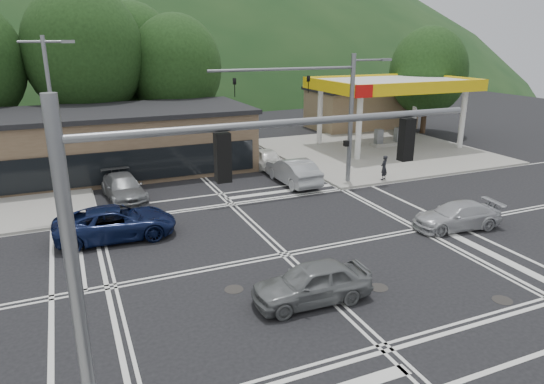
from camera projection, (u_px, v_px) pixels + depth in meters
name	position (u px, v px, depth m)	size (l,w,h in m)	color
ground	(285.00, 255.00, 20.78)	(120.00, 120.00, 0.00)	black
sidewalk_ne	(375.00, 151.00, 39.53)	(16.00, 16.00, 0.15)	gray
gas_station_canopy	(392.00, 87.00, 39.64)	(12.32, 8.34, 5.75)	silver
convenience_store	(360.00, 109.00, 49.61)	(10.00, 6.00, 3.80)	#846B4F
commercial_row	(68.00, 147.00, 32.04)	(24.00, 8.00, 4.00)	brown
hill_north	(102.00, 83.00, 99.56)	(252.00, 126.00, 140.00)	#193819
tree_n_b	(84.00, 53.00, 37.16)	(9.00, 9.00, 12.98)	#382619
tree_n_c	(176.00, 68.00, 40.19)	(7.60, 7.60, 10.87)	#382619
tree_n_e	(131.00, 59.00, 42.37)	(8.40, 8.40, 11.98)	#382619
tree_ne	(428.00, 72.00, 45.54)	(7.20, 7.20, 9.99)	#382619
streetlight_nw	(55.00, 119.00, 23.95)	(2.50, 0.25, 9.00)	slate
signal_mast_ne	(334.00, 104.00, 29.03)	(11.65, 0.30, 8.00)	slate
signal_mast_sw	(168.00, 235.00, 9.65)	(9.14, 0.28, 8.00)	slate
car_blue_west	(116.00, 223.00, 22.29)	(2.50, 5.43, 1.51)	#0E173D
car_grey_center	(312.00, 283.00, 16.89)	(1.71, 4.26, 1.45)	slate
car_silver_east	(457.00, 216.00, 23.51)	(1.78, 4.37, 1.27)	#ADAFB5
car_queue_a	(293.00, 171.00, 30.70)	(1.73, 4.96, 1.63)	#A2A6A9
car_queue_b	(265.00, 157.00, 34.66)	(1.68, 4.17, 1.42)	white
car_northbound	(124.00, 188.00, 27.63)	(1.97, 4.84, 1.41)	slate
pedestrian	(384.00, 168.00, 30.98)	(0.58, 0.38, 1.60)	black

